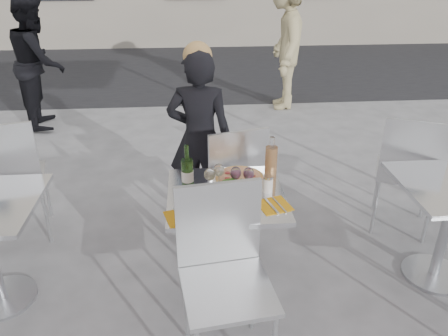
{
  "coord_description": "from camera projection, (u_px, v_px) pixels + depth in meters",
  "views": [
    {
      "loc": [
        -0.2,
        -2.34,
        2.09
      ],
      "look_at": [
        0.0,
        0.15,
        0.85
      ],
      "focal_mm": 35.0,
      "sensor_mm": 36.0,
      "label": 1
    }
  ],
  "objects": [
    {
      "name": "chair_far",
      "position": [
        233.0,
        176.0,
        3.28
      ],
      "size": [
        0.55,
        0.56,
        0.98
      ],
      "rotation": [
        0.0,
        0.0,
        3.4
      ],
      "color": "silver",
      "rests_on": "ground"
    },
    {
      "name": "woman_diner",
      "position": [
        200.0,
        139.0,
        3.55
      ],
      "size": [
        0.58,
        0.43,
        1.45
      ],
      "primitive_type": "imported",
      "rotation": [
        0.0,
        0.0,
        2.98
      ],
      "color": "black",
      "rests_on": "ground"
    },
    {
      "name": "wine_bottle",
      "position": [
        187.0,
        172.0,
        2.7
      ],
      "size": [
        0.07,
        0.07,
        0.29
      ],
      "color": "#2C4E1D",
      "rests_on": "main_table"
    },
    {
      "name": "wineglass_red_a",
      "position": [
        236.0,
        174.0,
        2.7
      ],
      "size": [
        0.07,
        0.07,
        0.16
      ],
      "color": "white",
      "rests_on": "main_table"
    },
    {
      "name": "carafe",
      "position": [
        271.0,
        162.0,
        2.83
      ],
      "size": [
        0.08,
        0.08,
        0.29
      ],
      "color": "tan",
      "rests_on": "main_table"
    },
    {
      "name": "chair_near",
      "position": [
        223.0,
        263.0,
        2.32
      ],
      "size": [
        0.53,
        0.54,
        1.02
      ],
      "rotation": [
        0.0,
        0.0,
        0.14
      ],
      "color": "silver",
      "rests_on": "ground"
    },
    {
      "name": "napkin_right",
      "position": [
        274.0,
        205.0,
        2.57
      ],
      "size": [
        0.22,
        0.22,
        0.01
      ],
      "rotation": [
        0.0,
        0.0,
        0.27
      ],
      "color": "orange",
      "rests_on": "main_table"
    },
    {
      "name": "pizza_far",
      "position": [
        239.0,
        178.0,
        2.85
      ],
      "size": [
        0.35,
        0.35,
        0.03
      ],
      "color": "white",
      "rests_on": "main_table"
    },
    {
      "name": "pedestrian_b",
      "position": [
        284.0,
        41.0,
        6.15
      ],
      "size": [
        0.84,
        1.31,
        1.92
      ],
      "primitive_type": "imported",
      "rotation": [
        0.0,
        0.0,
        4.6
      ],
      "color": "tan",
      "rests_on": "ground"
    },
    {
      "name": "wineglass_white_a",
      "position": [
        210.0,
        175.0,
        2.68
      ],
      "size": [
        0.07,
        0.07,
        0.16
      ],
      "color": "white",
      "rests_on": "main_table"
    },
    {
      "name": "napkin_left",
      "position": [
        182.0,
        217.0,
        2.46
      ],
      "size": [
        0.22,
        0.22,
        0.01
      ],
      "rotation": [
        0.0,
        0.0,
        0.28
      ],
      "color": "orange",
      "rests_on": "main_table"
    },
    {
      "name": "sugar_shaker",
      "position": [
        268.0,
        184.0,
        2.7
      ],
      "size": [
        0.06,
        0.06,
        0.11
      ],
      "color": "white",
      "rests_on": "main_table"
    },
    {
      "name": "main_table",
      "position": [
        226.0,
        222.0,
        2.79
      ],
      "size": [
        0.72,
        0.72,
        0.75
      ],
      "color": "#B7BABF",
      "rests_on": "ground"
    },
    {
      "name": "pedestrian_a",
      "position": [
        38.0,
        62.0,
        5.54
      ],
      "size": [
        0.76,
        0.91,
        1.67
      ],
      "primitive_type": "imported",
      "rotation": [
        0.0,
        0.0,
        1.75
      ],
      "color": "black",
      "rests_on": "ground"
    },
    {
      "name": "salad_plate",
      "position": [
        231.0,
        188.0,
        2.69
      ],
      "size": [
        0.22,
        0.22,
        0.09
      ],
      "color": "white",
      "rests_on": "main_table"
    },
    {
      "name": "street_asphalt",
      "position": [
        199.0,
        67.0,
        8.84
      ],
      "size": [
        24.0,
        5.0,
        0.0
      ],
      "primitive_type": "cube",
      "color": "black",
      "rests_on": "ground"
    },
    {
      "name": "side_chair_lfar",
      "position": [
        9.0,
        173.0,
        3.25
      ],
      "size": [
        0.58,
        0.59,
        1.03
      ],
      "rotation": [
        0.0,
        0.0,
        3.4
      ],
      "color": "silver",
      "rests_on": "ground"
    },
    {
      "name": "wineglass_white_b",
      "position": [
        219.0,
        171.0,
        2.73
      ],
      "size": [
        0.07,
        0.07,
        0.16
      ],
      "color": "white",
      "rests_on": "main_table"
    },
    {
      "name": "pizza_near",
      "position": [
        223.0,
        205.0,
        2.55
      ],
      "size": [
        0.34,
        0.34,
        0.02
      ],
      "color": "tan",
      "rests_on": "main_table"
    },
    {
      "name": "ground",
      "position": [
        226.0,
        287.0,
        3.03
      ],
      "size": [
        80.0,
        80.0,
        0.0
      ],
      "primitive_type": "plane",
      "color": "slate"
    },
    {
      "name": "side_chair_rfar",
      "position": [
        409.0,
        167.0,
        3.37
      ],
      "size": [
        0.61,
        0.62,
        1.01
      ],
      "rotation": [
        0.0,
        0.0,
        2.72
      ],
      "color": "silver",
      "rests_on": "ground"
    },
    {
      "name": "wineglass_red_b",
      "position": [
        249.0,
        174.0,
        2.69
      ],
      "size": [
        0.07,
        0.07,
        0.16
      ],
      "color": "white",
      "rests_on": "main_table"
    }
  ]
}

